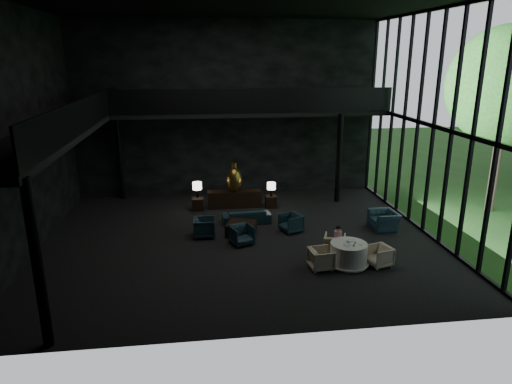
{
  "coord_description": "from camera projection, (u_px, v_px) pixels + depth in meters",
  "views": [
    {
      "loc": [
        -1.42,
        -15.3,
        6.4
      ],
      "look_at": [
        0.61,
        0.5,
        1.64
      ],
      "focal_mm": 32.0,
      "sensor_mm": 36.0,
      "label": 1
    }
  ],
  "objects": [
    {
      "name": "cream_pot",
      "position": [
        354.0,
        245.0,
        14.07
      ],
      "size": [
        0.08,
        0.08,
        0.07
      ],
      "primitive_type": "cylinder",
      "rotation": [
        0.0,
        0.0,
        0.43
      ],
      "color": "#99999E",
      "rests_on": "dining_table"
    },
    {
      "name": "mezzanine_back",
      "position": [
        252.0,
        112.0,
        20.28
      ],
      "size": [
        12.0,
        2.0,
        0.25
      ],
      "primitive_type": "cube",
      "color": "black",
      "rests_on": "wall_back"
    },
    {
      "name": "wall_back",
      "position": [
        228.0,
        110.0,
        21.1
      ],
      "size": [
        14.0,
        0.04,
        8.0
      ],
      "primitive_type": "cube",
      "color": "black",
      "rests_on": "ground"
    },
    {
      "name": "column_sw",
      "position": [
        37.0,
        266.0,
        9.95
      ],
      "size": [
        0.24,
        0.24,
        4.0
      ],
      "primitive_type": "cylinder",
      "color": "black",
      "rests_on": "floor"
    },
    {
      "name": "mezzanine_left",
      "position": [
        55.0,
        134.0,
        14.67
      ],
      "size": [
        2.0,
        12.0,
        0.25
      ],
      "primitive_type": "cube",
      "color": "black",
      "rests_on": "wall_left"
    },
    {
      "name": "dining_table",
      "position": [
        348.0,
        256.0,
        14.44
      ],
      "size": [
        1.31,
        1.31,
        0.75
      ],
      "color": "white",
      "rests_on": "floor"
    },
    {
      "name": "side_table_left",
      "position": [
        198.0,
        204.0,
        19.68
      ],
      "size": [
        0.48,
        0.48,
        0.53
      ],
      "primitive_type": "cube",
      "color": "black",
      "rests_on": "floor"
    },
    {
      "name": "wall_front",
      "position": [
        266.0,
        173.0,
        9.7
      ],
      "size": [
        14.0,
        0.04,
        8.0
      ],
      "primitive_type": "cube",
      "color": "black",
      "rests_on": "ground"
    },
    {
      "name": "dining_chair_west",
      "position": [
        321.0,
        258.0,
        14.19
      ],
      "size": [
        0.71,
        0.74,
        0.7
      ],
      "primitive_type": "imported",
      "rotation": [
        0.0,
        0.0,
        1.68
      ],
      "color": "beige",
      "rests_on": "floor"
    },
    {
      "name": "saucer",
      "position": [
        360.0,
        244.0,
        14.23
      ],
      "size": [
        0.19,
        0.19,
        0.01
      ],
      "primitive_type": "cylinder",
      "rotation": [
        0.0,
        0.0,
        0.24
      ],
      "color": "white",
      "rests_on": "dining_table"
    },
    {
      "name": "child",
      "position": [
        338.0,
        234.0,
        15.17
      ],
      "size": [
        0.26,
        0.26,
        0.56
      ],
      "rotation": [
        0.0,
        0.0,
        3.14
      ],
      "color": "#CA9DB5",
      "rests_on": "dining_chair_north"
    },
    {
      "name": "lounge_armchair_west",
      "position": [
        204.0,
        227.0,
        16.73
      ],
      "size": [
        0.72,
        0.76,
        0.78
      ],
      "primitive_type": "imported",
      "rotation": [
        0.0,
        0.0,
        1.56
      ],
      "color": "#192B2F",
      "rests_on": "floor"
    },
    {
      "name": "column_ne",
      "position": [
        339.0,
        159.0,
        20.36
      ],
      "size": [
        0.24,
        0.24,
        4.0
      ],
      "primitive_type": "cylinder",
      "color": "black",
      "rests_on": "floor"
    },
    {
      "name": "tree_near",
      "position": [
        508.0,
        86.0,
        18.29
      ],
      "size": [
        4.8,
        4.8,
        7.65
      ],
      "color": "#382D23",
      "rests_on": "garden_ground"
    },
    {
      "name": "coffee_cup",
      "position": [
        355.0,
        242.0,
        14.3
      ],
      "size": [
        0.08,
        0.08,
        0.06
      ],
      "primitive_type": "cylinder",
      "rotation": [
        0.0,
        0.0,
        -0.02
      ],
      "color": "white",
      "rests_on": "saucer"
    },
    {
      "name": "dining_chair_east",
      "position": [
        379.0,
        256.0,
        14.42
      ],
      "size": [
        0.75,
        0.77,
        0.66
      ],
      "primitive_type": "imported",
      "rotation": [
        0.0,
        0.0,
        -1.3
      ],
      "color": "#B2B091",
      "rests_on": "floor"
    },
    {
      "name": "side_table_right",
      "position": [
        271.0,
        202.0,
        20.05
      ],
      "size": [
        0.46,
        0.46,
        0.51
      ],
      "primitive_type": "cube",
      "color": "black",
      "rests_on": "floor"
    },
    {
      "name": "coffee_table",
      "position": [
        241.0,
        228.0,
        17.0
      ],
      "size": [
        1.27,
        1.27,
        0.45
      ],
      "primitive_type": "cube",
      "rotation": [
        0.0,
        0.0,
        -0.31
      ],
      "color": "black",
      "rests_on": "floor"
    },
    {
      "name": "floor",
      "position": [
        241.0,
        240.0,
        16.55
      ],
      "size": [
        14.0,
        12.0,
        0.02
      ],
      "primitive_type": "cube",
      "color": "black",
      "rests_on": "ground"
    },
    {
      "name": "sofa",
      "position": [
        246.0,
        215.0,
        18.13
      ],
      "size": [
        1.76,
        0.62,
        0.68
      ],
      "primitive_type": "imported",
      "rotation": [
        0.0,
        0.0,
        3.21
      ],
      "color": "#152C31",
      "rests_on": "floor"
    },
    {
      "name": "curtain_wall",
      "position": [
        434.0,
        126.0,
        16.25
      ],
      "size": [
        0.2,
        12.0,
        8.0
      ],
      "primitive_type": null,
      "color": "black",
      "rests_on": "ground"
    },
    {
      "name": "plate_b",
      "position": [
        352.0,
        240.0,
        14.52
      ],
      "size": [
        0.25,
        0.25,
        0.02
      ],
      "primitive_type": "cylinder",
      "rotation": [
        0.0,
        0.0,
        -0.11
      ],
      "color": "white",
      "rests_on": "dining_table"
    },
    {
      "name": "railing_back",
      "position": [
        255.0,
        101.0,
        19.15
      ],
      "size": [
        12.0,
        0.06,
        1.0
      ],
      "primitive_type": "cube",
      "color": "black",
      "rests_on": "mezzanine_back"
    },
    {
      "name": "table_lamp_left",
      "position": [
        197.0,
        187.0,
        19.6
      ],
      "size": [
        0.4,
        0.4,
        0.67
      ],
      "color": "black",
      "rests_on": "side_table_left"
    },
    {
      "name": "ceiling",
      "position": [
        239.0,
        3.0,
        14.26
      ],
      "size": [
        14.0,
        12.0,
        0.02
      ],
      "primitive_type": "cube",
      "color": "black",
      "rests_on": "ground"
    },
    {
      "name": "railing_left",
      "position": [
        85.0,
        114.0,
        14.62
      ],
      "size": [
        0.06,
        12.0,
        1.0
      ],
      "primitive_type": "cube",
      "color": "black",
      "rests_on": "mezzanine_left"
    },
    {
      "name": "lounge_armchair_east",
      "position": [
        291.0,
        222.0,
        17.22
      ],
      "size": [
        0.87,
        0.9,
        0.73
      ],
      "primitive_type": "imported",
      "rotation": [
        0.0,
        0.0,
        -1.2
      ],
      "color": "black",
      "rests_on": "floor"
    },
    {
      "name": "column_nw",
      "position": [
        120.0,
        156.0,
        20.78
      ],
      "size": [
        0.24,
        0.24,
        4.0
      ],
      "primitive_type": "cylinder",
      "color": "black",
      "rests_on": "floor"
    },
    {
      "name": "table_lamp_right",
      "position": [
        271.0,
        187.0,
        19.79
      ],
      "size": [
        0.37,
        0.37,
        0.62
      ],
      "color": "black",
      "rests_on": "side_table_right"
    },
    {
      "name": "console",
      "position": [
        234.0,
        199.0,
        20.01
      ],
      "size": [
        2.34,
        0.53,
        0.75
      ],
      "primitive_type": "cube",
      "color": "black",
      "rests_on": "floor"
    },
    {
      "name": "plate_a",
      "position": [
        347.0,
        245.0,
        14.2
      ],
      "size": [
        0.32,
        0.32,
        0.02
      ],
      "primitive_type": "cylinder",
      "rotation": [
        0.0,
        0.0,
        0.35
      ],
      "color": "white",
      "rests_on": "dining_table"
    },
    {
      "name": "bronze_urn",
      "position": [
        234.0,
        179.0,
        19.69
      ],
      "size": [
        0.68,
        0.68,
        1.27
      ],
      "color": "olive",
      "rests_on": "console"
    },
    {
      "name": "window_armchair",
      "position": [
        384.0,
        217.0,
        17.44
      ],
      "size": [
        0.75,
        1.11,
        0.94
      ],
      "primitive_type": "imported",
      "rotation": [
        0.0,
        0.0,
        -1.53
      ],
      "color": "#1B3B43",
      "rests_on": "floor"
    },
    {
      "name": "wall_left",
      "position": [
        22.0,
        134.0,
        14.55
      ],
      "size": [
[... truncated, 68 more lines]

